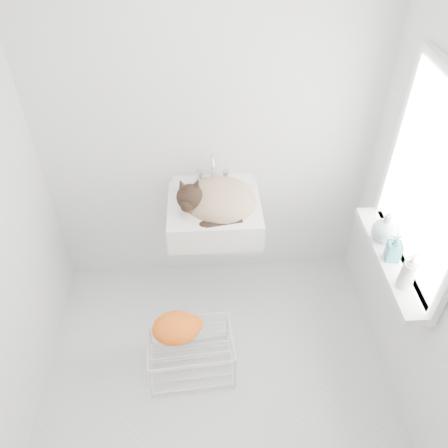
{
  "coord_description": "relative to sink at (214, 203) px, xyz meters",
  "views": [
    {
      "loc": [
        -0.04,
        -1.56,
        2.7
      ],
      "look_at": [
        0.08,
        0.5,
        0.88
      ],
      "focal_mm": 36.68,
      "sensor_mm": 36.0,
      "label": 1
    }
  ],
  "objects": [
    {
      "name": "floor",
      "position": [
        -0.03,
        -0.74,
        -0.85
      ],
      "size": [
        2.2,
        2.0,
        0.02
      ],
      "primitive_type": "cube",
      "color": "silver",
      "rests_on": "ground"
    },
    {
      "name": "back_wall",
      "position": [
        -0.03,
        0.26,
        0.4
      ],
      "size": [
        2.2,
        0.02,
        2.5
      ],
      "primitive_type": "cube",
      "color": "silver",
      "rests_on": "ground"
    },
    {
      "name": "right_wall",
      "position": [
        1.07,
        -0.74,
        0.4
      ],
      "size": [
        0.02,
        2.0,
        2.5
      ],
      "primitive_type": "cube",
      "color": "silver",
      "rests_on": "ground"
    },
    {
      "name": "window_glass",
      "position": [
        1.06,
        -0.54,
        0.5
      ],
      "size": [
        0.01,
        0.8,
        1.0
      ],
      "primitive_type": "cube",
      "color": "white",
      "rests_on": "right_wall"
    },
    {
      "name": "window_frame",
      "position": [
        1.04,
        -0.54,
        0.5
      ],
      "size": [
        0.04,
        0.9,
        1.1
      ],
      "primitive_type": "cube",
      "color": "white",
      "rests_on": "right_wall"
    },
    {
      "name": "windowsill",
      "position": [
        0.98,
        -0.54,
        -0.02
      ],
      "size": [
        0.16,
        0.88,
        0.04
      ],
      "primitive_type": "cube",
      "color": "white",
      "rests_on": "right_wall"
    },
    {
      "name": "sink",
      "position": [
        0.0,
        0.0,
        0.0
      ],
      "size": [
        0.6,
        0.52,
        0.24
      ],
      "primitive_type": "cube",
      "color": "white",
      "rests_on": "back_wall"
    },
    {
      "name": "faucet",
      "position": [
        -0.0,
        0.18,
        0.14
      ],
      "size": [
        0.22,
        0.15,
        0.22
      ],
      "primitive_type": null,
      "color": "silver",
      "rests_on": "sink"
    },
    {
      "name": "cat",
      "position": [
        0.01,
        -0.02,
        0.04
      ],
      "size": [
        0.51,
        0.43,
        0.31
      ],
      "rotation": [
        0.0,
        0.0,
        -0.1
      ],
      "color": "tan",
      "rests_on": "sink"
    },
    {
      "name": "wire_rack",
      "position": [
        -0.18,
        -0.65,
        -0.7
      ],
      "size": [
        0.54,
        0.4,
        0.31
      ],
      "primitive_type": "cube",
      "rotation": [
        0.0,
        0.0,
        0.07
      ],
      "color": "silver",
      "rests_on": "floor"
    },
    {
      "name": "towel",
      "position": [
        -0.27,
        -0.61,
        -0.51
      ],
      "size": [
        0.31,
        0.23,
        0.12
      ],
      "primitive_type": "ellipsoid",
      "rotation": [
        0.0,
        0.0,
        0.05
      ],
      "color": "#DB8D00",
      "rests_on": "wire_rack"
    },
    {
      "name": "bottle_a",
      "position": [
        0.97,
        -0.75,
        0.0
      ],
      "size": [
        0.09,
        0.09,
        0.19
      ],
      "primitive_type": "imported",
      "rotation": [
        0.0,
        0.0,
        4.97
      ],
      "color": "silver",
      "rests_on": "windowsill"
    },
    {
      "name": "bottle_b",
      "position": [
        0.97,
        -0.55,
        0.0
      ],
      "size": [
        0.09,
        0.09,
        0.17
      ],
      "primitive_type": "imported",
      "rotation": [
        0.0,
        0.0,
        4.54
      ],
      "color": "#28646E",
      "rests_on": "windowsill"
    },
    {
      "name": "bottle_c",
      "position": [
        0.97,
        -0.39,
        0.0
      ],
      "size": [
        0.2,
        0.2,
        0.19
      ],
      "primitive_type": "imported",
      "rotation": [
        0.0,
        0.0,
        5.72
      ],
      "color": "#A8B9C8",
      "rests_on": "windowsill"
    }
  ]
}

